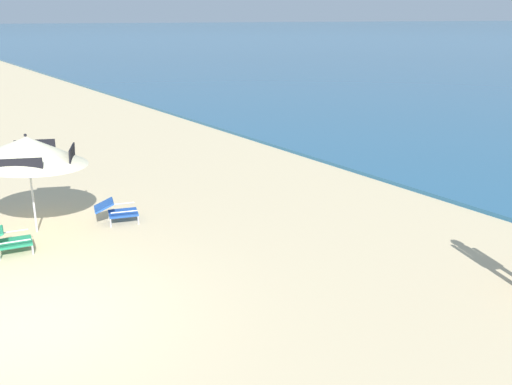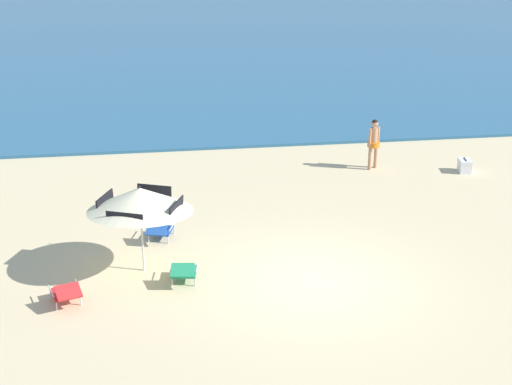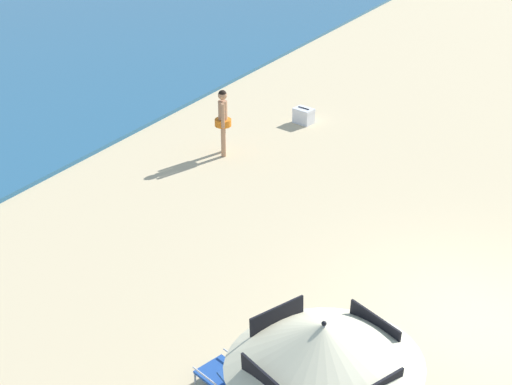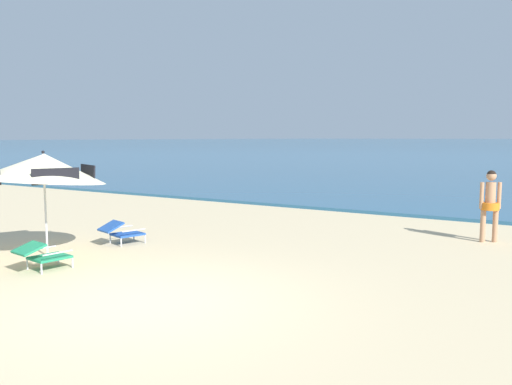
{
  "view_description": "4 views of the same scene",
  "coord_description": "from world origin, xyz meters",
  "px_view_note": "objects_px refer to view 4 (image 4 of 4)",
  "views": [
    {
      "loc": [
        7.77,
        -1.16,
        4.2
      ],
      "look_at": [
        -0.47,
        4.37,
        1.09
      ],
      "focal_mm": 39.38,
      "sensor_mm": 36.0,
      "label": 1
    },
    {
      "loc": [
        -3.28,
        -14.06,
        7.68
      ],
      "look_at": [
        -0.76,
        3.22,
        0.9
      ],
      "focal_mm": 52.17,
      "sensor_mm": 36.0,
      "label": 2
    },
    {
      "loc": [
        -9.61,
        -1.57,
        7.0
      ],
      "look_at": [
        0.9,
        4.64,
        0.73
      ],
      "focal_mm": 50.86,
      "sensor_mm": 36.0,
      "label": 3
    },
    {
      "loc": [
        4.97,
        -5.12,
        2.29
      ],
      "look_at": [
        -0.34,
        3.48,
        1.2
      ],
      "focal_mm": 36.22,
      "sensor_mm": 36.0,
      "label": 4
    }
  ],
  "objects_px": {
    "beach_umbrella_striped_main": "(44,168)",
    "person_standing_near_shore": "(490,201)",
    "lounge_chair_facing_sea": "(43,254)",
    "lounge_chair_beside_umbrella": "(122,231)"
  },
  "relations": [
    {
      "from": "beach_umbrella_striped_main",
      "to": "person_standing_near_shore",
      "type": "distance_m",
      "value": 9.28
    },
    {
      "from": "beach_umbrella_striped_main",
      "to": "lounge_chair_facing_sea",
      "type": "xyz_separation_m",
      "value": [
        0.86,
        -0.72,
        -1.44
      ]
    },
    {
      "from": "lounge_chair_beside_umbrella",
      "to": "lounge_chair_facing_sea",
      "type": "bearing_deg",
      "value": -78.48
    },
    {
      "from": "beach_umbrella_striped_main",
      "to": "lounge_chair_beside_umbrella",
      "type": "height_order",
      "value": "beach_umbrella_striped_main"
    },
    {
      "from": "beach_umbrella_striped_main",
      "to": "lounge_chair_beside_umbrella",
      "type": "bearing_deg",
      "value": 75.8
    },
    {
      "from": "lounge_chair_facing_sea",
      "to": "person_standing_near_shore",
      "type": "bearing_deg",
      "value": 47.0
    },
    {
      "from": "lounge_chair_facing_sea",
      "to": "beach_umbrella_striped_main",
      "type": "bearing_deg",
      "value": 140.09
    },
    {
      "from": "lounge_chair_beside_umbrella",
      "to": "person_standing_near_shore",
      "type": "relative_size",
      "value": 0.63
    },
    {
      "from": "lounge_chair_beside_umbrella",
      "to": "person_standing_near_shore",
      "type": "height_order",
      "value": "person_standing_near_shore"
    },
    {
      "from": "beach_umbrella_striped_main",
      "to": "lounge_chair_beside_umbrella",
      "type": "xyz_separation_m",
      "value": [
        0.39,
        1.56,
        -1.44
      ]
    }
  ]
}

